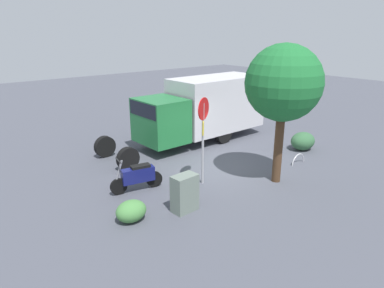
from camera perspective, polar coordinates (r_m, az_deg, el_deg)
name	(u,v)px	position (r m, az deg, el deg)	size (l,w,h in m)	color
ground_plane	(218,168)	(13.65, 4.30, -4.01)	(60.00, 60.00, 0.00)	#474954
box_truck_near	(202,107)	(16.58, 1.68, 6.02)	(8.37, 2.24, 2.99)	black
motorcycle	(138,176)	(11.77, -8.88, -5.19)	(1.79, 0.67, 1.20)	black
stop_sign	(203,127)	(11.67, 1.84, 2.72)	(0.71, 0.33, 3.05)	#9E9EA3
street_tree	(284,84)	(11.93, 14.73, 9.51)	(2.55, 2.55, 4.77)	#47301E
utility_cabinet	(185,193)	(10.36, -1.21, -8.05)	(0.76, 0.46, 1.14)	slate
bike_rack_hoop	(298,164)	(14.73, 16.92, -3.07)	(0.85, 0.85, 0.05)	#B7B7BC
shrub_near_sign	(303,141)	(16.35, 17.65, 0.46)	(1.18, 0.96, 0.80)	#325F3A
shrub_mid_verge	(131,211)	(10.10, -9.92, -10.75)	(0.89, 0.73, 0.61)	#478140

